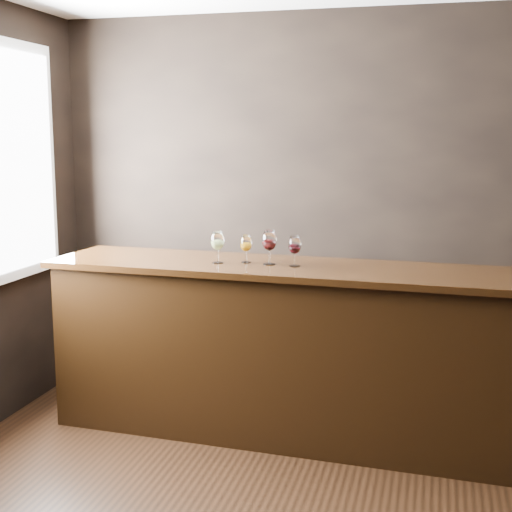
% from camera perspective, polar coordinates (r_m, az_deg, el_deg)
% --- Properties ---
extents(room_shell, '(5.02, 4.52, 2.81)m').
position_cam_1_polar(room_shell, '(3.07, 4.10, 7.59)').
color(room_shell, black).
rests_on(room_shell, ground).
extents(bar_counter, '(3.10, 0.84, 1.07)m').
position_cam_1_polar(bar_counter, '(4.60, 2.91, -7.86)').
color(bar_counter, black).
rests_on(bar_counter, ground).
extents(bar_top, '(3.21, 0.91, 0.04)m').
position_cam_1_polar(bar_top, '(4.47, 2.97, -1.02)').
color(bar_top, black).
rests_on(bar_top, bar_counter).
extents(back_bar_shelf, '(2.60, 0.40, 0.94)m').
position_cam_1_polar(back_bar_shelf, '(5.15, 11.29, -6.95)').
color(back_bar_shelf, black).
rests_on(back_bar_shelf, ground).
extents(glass_white, '(0.09, 0.09, 0.20)m').
position_cam_1_polar(glass_white, '(4.54, -3.09, 1.16)').
color(glass_white, white).
rests_on(glass_white, bar_top).
extents(glass_amber, '(0.08, 0.08, 0.18)m').
position_cam_1_polar(glass_amber, '(4.55, -0.80, 0.97)').
color(glass_amber, white).
rests_on(glass_amber, bar_top).
extents(glass_red_a, '(0.09, 0.09, 0.22)m').
position_cam_1_polar(glass_red_a, '(4.48, 1.08, 1.18)').
color(glass_red_a, white).
rests_on(glass_red_a, bar_top).
extents(glass_red_b, '(0.08, 0.08, 0.19)m').
position_cam_1_polar(glass_red_b, '(4.42, 3.12, 0.83)').
color(glass_red_b, white).
rests_on(glass_red_b, bar_top).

